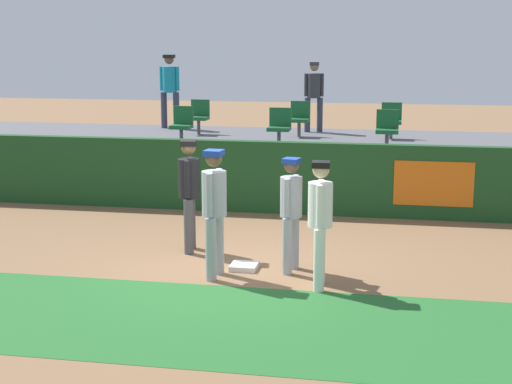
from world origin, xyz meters
The scene contains 17 objects.
ground_plane centered at (0.00, 0.00, 0.00)m, with size 60.00×60.00×0.00m, color #846042.
grass_foreground_strip centered at (0.00, -2.20, 0.00)m, with size 18.00×2.80×0.01m, color #26662B.
first_base centered at (0.21, 0.05, 0.04)m, with size 0.40×0.40×0.08m, color white.
player_fielder_home centered at (1.43, -0.61, 1.04)m, with size 0.36×0.57×1.81m.
player_runner_visitor centered at (-0.14, -0.41, 1.10)m, with size 0.39×0.53×1.89m.
player_coach_visitor centered at (0.92, 0.07, 1.00)m, with size 0.39×0.48×1.73m.
player_umpire centered at (-0.87, 0.87, 1.07)m, with size 0.40×0.51×1.84m.
field_wall centered at (0.02, 3.92, 0.72)m, with size 18.00×0.26×1.44m.
bleacher_platform centered at (0.00, 6.49, 0.56)m, with size 18.00×4.80×1.13m, color #59595E.
seat_front_center centered at (-0.07, 5.36, 1.60)m, with size 0.48×0.44×0.84m.
seat_back_right centered at (2.29, 7.16, 1.60)m, with size 0.47×0.44×0.84m.
seat_back_center centered at (0.13, 7.16, 1.60)m, with size 0.45×0.44×0.84m.
seat_front_left centered at (-2.25, 5.36, 1.60)m, with size 0.44×0.44×0.84m.
seat_back_left centered at (-2.33, 7.16, 1.60)m, with size 0.46×0.44×0.84m.
seat_front_right centered at (2.22, 5.36, 1.60)m, with size 0.47×0.44×0.84m.
spectator_hooded centered at (0.36, 8.12, 2.13)m, with size 0.48×0.37×1.73m.
spectator_capped centered at (-3.40, 8.26, 2.23)m, with size 0.53×0.38×1.89m.
Camera 1 is at (2.43, -10.97, 3.49)m, focal length 53.86 mm.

